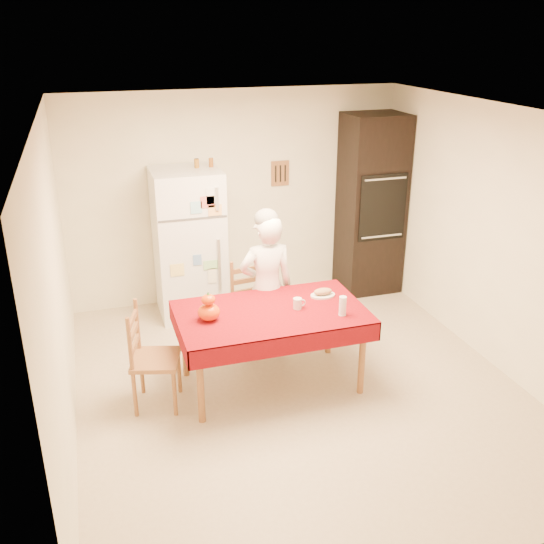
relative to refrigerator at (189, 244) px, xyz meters
name	(u,v)px	position (x,y,z in m)	size (l,w,h in m)	color
floor	(297,386)	(0.65, -1.88, -0.85)	(4.50, 4.50, 0.00)	tan
room_shell	(300,221)	(0.65, -1.88, 0.77)	(4.02, 4.52, 2.51)	white
refrigerator	(189,244)	(0.00, 0.00, 0.00)	(0.75, 0.74, 1.70)	white
oven_cabinet	(371,205)	(2.28, 0.05, 0.25)	(0.70, 0.62, 2.20)	black
dining_table	(271,318)	(0.42, -1.77, -0.16)	(1.70, 1.00, 0.76)	brown
chair_far	(253,303)	(0.46, -1.03, -0.34)	(0.47, 0.45, 0.95)	brown
chair_left	(148,354)	(-0.69, -1.76, -0.34)	(0.50, 0.51, 0.95)	brown
seated_woman	(267,288)	(0.55, -1.23, -0.10)	(0.55, 0.36, 1.50)	white
coffee_mug	(297,304)	(0.67, -1.79, -0.04)	(0.08, 0.08, 0.10)	silver
pumpkin_lower	(209,312)	(-0.14, -1.77, -0.01)	(0.20, 0.20, 0.15)	#EC3A05
pumpkin_upper	(208,300)	(-0.14, -1.77, 0.11)	(0.12, 0.12, 0.09)	#D34A04
wine_glass	(343,306)	(1.01, -2.03, 0.00)	(0.07, 0.07, 0.18)	white
bread_plate	(323,295)	(0.99, -1.61, -0.08)	(0.24, 0.24, 0.02)	silver
bread_loaf	(323,291)	(0.99, -1.61, -0.04)	(0.18, 0.10, 0.06)	tan
spice_jar_left	(197,163)	(0.14, 0.05, 0.90)	(0.05, 0.05, 0.10)	#935D1A
spice_jar_mid	(196,163)	(0.14, 0.05, 0.90)	(0.05, 0.05, 0.10)	#95601B
spice_jar_right	(211,162)	(0.30, 0.05, 0.90)	(0.05, 0.05, 0.10)	brown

